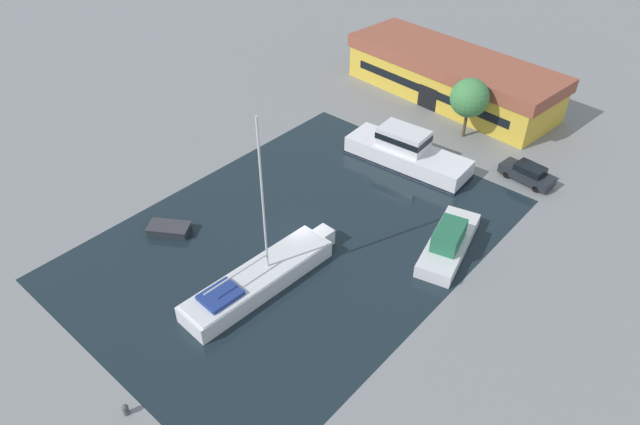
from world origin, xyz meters
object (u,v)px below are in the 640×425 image
(quay_tree_near_building, at_px, (470,98))
(parked_car, at_px, (527,173))
(motor_cruiser, at_px, (406,152))
(small_dinghy, at_px, (169,229))
(cabin_boat, at_px, (449,242))
(warehouse_building, at_px, (451,76))
(sailboat_moored, at_px, (261,278))

(quay_tree_near_building, distance_m, parked_car, 9.52)
(motor_cruiser, xyz_separation_m, small_dinghy, (-8.36, -20.71, -0.89))
(motor_cruiser, distance_m, cabin_boat, 12.32)
(motor_cruiser, xyz_separation_m, cabin_boat, (9.40, -7.95, -0.38))
(warehouse_building, bearing_deg, quay_tree_near_building, -43.33)
(warehouse_building, distance_m, parked_car, 17.13)
(warehouse_building, height_order, motor_cruiser, warehouse_building)
(parked_car, xyz_separation_m, motor_cruiser, (-9.74, -4.78, 0.41))
(quay_tree_near_building, distance_m, motor_cruiser, 8.71)
(sailboat_moored, distance_m, small_dinghy, 9.76)
(quay_tree_near_building, relative_size, small_dinghy, 1.66)
(cabin_boat, bearing_deg, small_dinghy, -158.37)
(warehouse_building, bearing_deg, cabin_boat, -53.17)
(quay_tree_near_building, height_order, small_dinghy, quay_tree_near_building)
(cabin_boat, bearing_deg, warehouse_building, 107.02)
(warehouse_building, relative_size, cabin_boat, 2.91)
(small_dinghy, bearing_deg, quay_tree_near_building, -51.41)
(sailboat_moored, bearing_deg, small_dinghy, -172.79)
(quay_tree_near_building, xyz_separation_m, parked_car, (8.28, -3.28, -3.36))
(quay_tree_near_building, bearing_deg, motor_cruiser, -100.28)
(sailboat_moored, bearing_deg, parked_car, 74.40)
(cabin_boat, bearing_deg, sailboat_moored, -137.73)
(warehouse_building, xyz_separation_m, parked_car, (13.94, -9.81, -1.66))
(warehouse_building, distance_m, small_dinghy, 35.61)
(warehouse_building, bearing_deg, parked_car, -29.40)
(small_dinghy, bearing_deg, cabin_boat, -86.87)
(cabin_boat, bearing_deg, parked_car, 74.38)
(small_dinghy, xyz_separation_m, cabin_boat, (17.75, 12.76, 0.52))
(motor_cruiser, bearing_deg, sailboat_moored, -179.97)
(parked_car, relative_size, motor_cruiser, 0.41)
(sailboat_moored, bearing_deg, warehouse_building, 102.21)
(parked_car, bearing_deg, quay_tree_near_building, 74.63)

